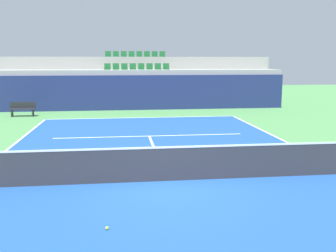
# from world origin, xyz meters

# --- Properties ---
(ground_plane) EXTENTS (80.00, 80.00, 0.00)m
(ground_plane) POSITION_xyz_m (0.00, 0.00, 0.00)
(ground_plane) COLOR #4C8C4C
(court_surface) EXTENTS (11.00, 24.00, 0.01)m
(court_surface) POSITION_xyz_m (0.00, 0.00, 0.01)
(court_surface) COLOR #1E4C99
(court_surface) RESTS_ON ground_plane
(baseline_far) EXTENTS (11.00, 0.10, 0.00)m
(baseline_far) POSITION_xyz_m (0.00, 11.95, 0.01)
(baseline_far) COLOR white
(baseline_far) RESTS_ON court_surface
(service_line_far) EXTENTS (8.26, 0.10, 0.00)m
(service_line_far) POSITION_xyz_m (0.00, 6.40, 0.01)
(service_line_far) COLOR white
(service_line_far) RESTS_ON court_surface
(centre_service_line) EXTENTS (0.10, 6.40, 0.00)m
(centre_service_line) POSITION_xyz_m (0.00, 3.20, 0.01)
(centre_service_line) COLOR white
(centre_service_line) RESTS_ON court_surface
(back_wall) EXTENTS (20.11, 0.30, 2.32)m
(back_wall) POSITION_xyz_m (0.00, 15.71, 1.16)
(back_wall) COLOR navy
(back_wall) RESTS_ON ground_plane
(stands_tier_lower) EXTENTS (20.11, 2.40, 2.66)m
(stands_tier_lower) POSITION_xyz_m (0.00, 17.06, 1.33)
(stands_tier_lower) COLOR #9E9E99
(stands_tier_lower) RESTS_ON ground_plane
(stands_tier_upper) EXTENTS (20.11, 2.40, 3.56)m
(stands_tier_upper) POSITION_xyz_m (0.00, 19.46, 1.78)
(stands_tier_upper) COLOR #9E9E99
(stands_tier_upper) RESTS_ON ground_plane
(seating_row_lower) EXTENTS (4.57, 0.44, 0.44)m
(seating_row_lower) POSITION_xyz_m (-0.00, 17.16, 2.79)
(seating_row_lower) COLOR #1E6633
(seating_row_lower) RESTS_ON stands_tier_lower
(seating_row_upper) EXTENTS (4.57, 0.44, 0.44)m
(seating_row_upper) POSITION_xyz_m (-0.00, 19.56, 3.69)
(seating_row_upper) COLOR #1E6633
(seating_row_upper) RESTS_ON stands_tier_upper
(tennis_net) EXTENTS (11.08, 0.08, 1.07)m
(tennis_net) POSITION_xyz_m (0.00, 0.00, 0.51)
(tennis_net) COLOR black
(tennis_net) RESTS_ON court_surface
(player_bench) EXTENTS (1.50, 0.40, 0.85)m
(player_bench) POSITION_xyz_m (-7.01, 13.44, 0.51)
(player_bench) COLOR #232328
(player_bench) RESTS_ON ground_plane
(tennis_ball_2) EXTENTS (0.07, 0.07, 0.07)m
(tennis_ball_2) POSITION_xyz_m (-1.55, -2.92, 0.04)
(tennis_ball_2) COLOR #CCE033
(tennis_ball_2) RESTS_ON court_surface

